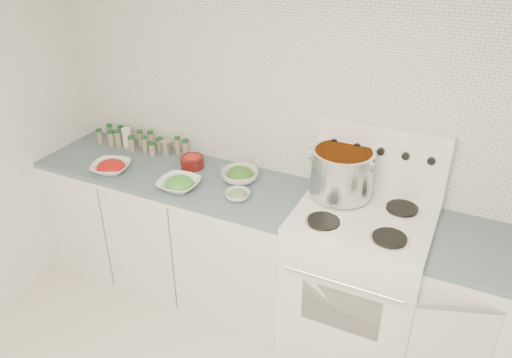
# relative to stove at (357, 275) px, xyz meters

# --- Properties ---
(room_walls) EXTENTS (3.54, 3.04, 2.52)m
(room_walls) POSITION_rel_stove_xyz_m (-0.48, -1.19, 1.06)
(room_walls) COLOR white
(room_walls) RESTS_ON ground
(counter_left) EXTENTS (1.85, 0.62, 0.90)m
(counter_left) POSITION_rel_stove_xyz_m (-1.30, 0.00, -0.05)
(counter_left) COLOR white
(counter_left) RESTS_ON ground
(stove) EXTENTS (0.76, 0.70, 1.36)m
(stove) POSITION_rel_stove_xyz_m (0.00, 0.00, 0.00)
(stove) COLOR white
(stove) RESTS_ON ground
(counter_right) EXTENTS (0.89, 0.76, 0.90)m
(counter_right) POSITION_rel_stove_xyz_m (0.82, 0.00, -0.05)
(counter_right) COLOR white
(counter_right) RESTS_ON ground
(stock_pot) EXTENTS (0.39, 0.37, 0.28)m
(stock_pot) POSITION_rel_stove_xyz_m (-0.19, 0.15, 0.60)
(stock_pot) COLOR silver
(stock_pot) RESTS_ON stove
(bowl_tomato) EXTENTS (0.31, 0.31, 0.08)m
(bowl_tomato) POSITION_rel_stove_xyz_m (-1.66, -0.17, 0.44)
(bowl_tomato) COLOR white
(bowl_tomato) RESTS_ON counter_left
(bowl_snowpea) EXTENTS (0.26, 0.26, 0.08)m
(bowl_snowpea) POSITION_rel_stove_xyz_m (-1.13, -0.16, 0.44)
(bowl_snowpea) COLOR white
(bowl_snowpea) RESTS_ON counter_left
(bowl_broccoli) EXTENTS (0.30, 0.30, 0.10)m
(bowl_broccoli) POSITION_rel_stove_xyz_m (-0.83, 0.09, 0.45)
(bowl_broccoli) COLOR white
(bowl_broccoli) RESTS_ON counter_left
(bowl_zucchini) EXTENTS (0.18, 0.18, 0.06)m
(bowl_zucchini) POSITION_rel_stove_xyz_m (-0.75, -0.11, 0.43)
(bowl_zucchini) COLOR white
(bowl_zucchini) RESTS_ON counter_left
(bowl_pepper) EXTENTS (0.16, 0.16, 0.10)m
(bowl_pepper) POSITION_rel_stove_xyz_m (-1.21, 0.12, 0.45)
(bowl_pepper) COLOR #50100D
(bowl_pepper) RESTS_ON counter_left
(salt_canister) EXTENTS (0.08, 0.08, 0.14)m
(salt_canister) POSITION_rel_stove_xyz_m (-1.81, 0.20, 0.47)
(salt_canister) COLOR white
(salt_canister) RESTS_ON counter_left
(tin_can) EXTENTS (0.10, 0.10, 0.10)m
(tin_can) POSITION_rel_stove_xyz_m (-1.48, 0.21, 0.45)
(tin_can) COLOR #A19988
(tin_can) RESTS_ON counter_left
(spice_cluster) EXTENTS (0.75, 0.16, 0.14)m
(spice_cluster) POSITION_rel_stove_xyz_m (-1.73, 0.21, 0.46)
(spice_cluster) COLOR gray
(spice_cluster) RESTS_ON counter_left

